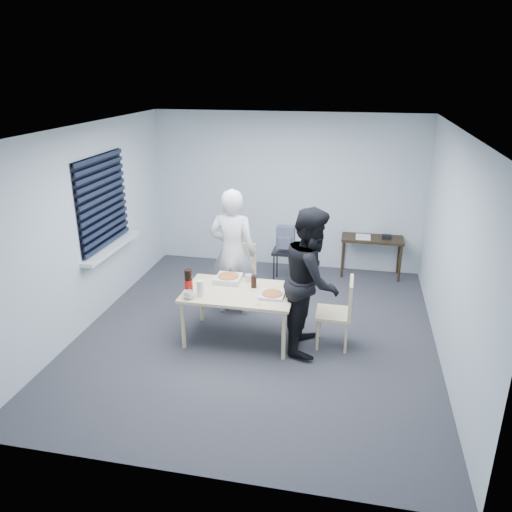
% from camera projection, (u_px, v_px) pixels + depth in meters
% --- Properties ---
extents(room, '(5.00, 5.00, 5.00)m').
position_uv_depth(room, '(105.00, 209.00, 6.79)').
color(room, '#2D2E33').
rests_on(room, ground).
extents(dining_table, '(1.36, 0.86, 0.66)m').
position_uv_depth(dining_table, '(239.00, 295.00, 6.18)').
color(dining_table, beige).
rests_on(dining_table, ground).
extents(chair_far, '(0.42, 0.42, 0.89)m').
position_uv_depth(chair_far, '(241.00, 270.00, 7.19)').
color(chair_far, beige).
rests_on(chair_far, ground).
extents(chair_right, '(0.42, 0.42, 0.89)m').
position_uv_depth(chair_right, '(341.00, 308.00, 6.04)').
color(chair_right, beige).
rests_on(chair_right, ground).
extents(person_white, '(0.65, 0.42, 1.77)m').
position_uv_depth(person_white, '(233.00, 252.00, 6.80)').
color(person_white, silver).
rests_on(person_white, ground).
extents(person_black, '(0.47, 0.86, 1.77)m').
position_uv_depth(person_black, '(312.00, 280.00, 5.92)').
color(person_black, black).
rests_on(person_black, ground).
extents(side_table, '(0.99, 0.44, 0.66)m').
position_uv_depth(side_table, '(372.00, 242.00, 8.13)').
color(side_table, '#2E2114').
rests_on(side_table, ground).
extents(stool, '(0.39, 0.39, 0.54)m').
position_uv_depth(stool, '(285.00, 257.00, 7.93)').
color(stool, black).
rests_on(stool, ground).
extents(backpack, '(0.28, 0.21, 0.40)m').
position_uv_depth(backpack, '(285.00, 239.00, 7.81)').
color(backpack, '#565A64').
rests_on(backpack, stool).
extents(pizza_box_a, '(0.32, 0.32, 0.08)m').
position_uv_depth(pizza_box_a, '(228.00, 278.00, 6.43)').
color(pizza_box_a, silver).
rests_on(pizza_box_a, dining_table).
extents(pizza_box_b, '(0.29, 0.29, 0.04)m').
position_uv_depth(pizza_box_b, '(272.00, 295.00, 6.01)').
color(pizza_box_b, silver).
rests_on(pizza_box_b, dining_table).
extents(mug_a, '(0.17, 0.17, 0.10)m').
position_uv_depth(mug_a, '(189.00, 295.00, 5.94)').
color(mug_a, white).
rests_on(mug_a, dining_table).
extents(mug_b, '(0.10, 0.10, 0.09)m').
position_uv_depth(mug_b, '(248.00, 278.00, 6.42)').
color(mug_b, white).
rests_on(mug_b, dining_table).
extents(cola_glass, '(0.09, 0.09, 0.16)m').
position_uv_depth(cola_glass, '(254.00, 282.00, 6.23)').
color(cola_glass, black).
rests_on(cola_glass, dining_table).
extents(soda_bottle, '(0.10, 0.10, 0.32)m').
position_uv_depth(soda_bottle, '(189.00, 282.00, 6.03)').
color(soda_bottle, black).
rests_on(soda_bottle, dining_table).
extents(plastic_cups, '(0.08, 0.08, 0.20)m').
position_uv_depth(plastic_cups, '(200.00, 288.00, 5.99)').
color(plastic_cups, silver).
rests_on(plastic_cups, dining_table).
extents(rubber_band, '(0.06, 0.06, 0.00)m').
position_uv_depth(rubber_band, '(258.00, 305.00, 5.80)').
color(rubber_band, red).
rests_on(rubber_band, dining_table).
extents(papers, '(0.24, 0.32, 0.01)m').
position_uv_depth(papers, '(363.00, 237.00, 8.12)').
color(papers, white).
rests_on(papers, side_table).
extents(black_box, '(0.16, 0.12, 0.06)m').
position_uv_depth(black_box, '(387.00, 237.00, 8.04)').
color(black_box, black).
rests_on(black_box, side_table).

